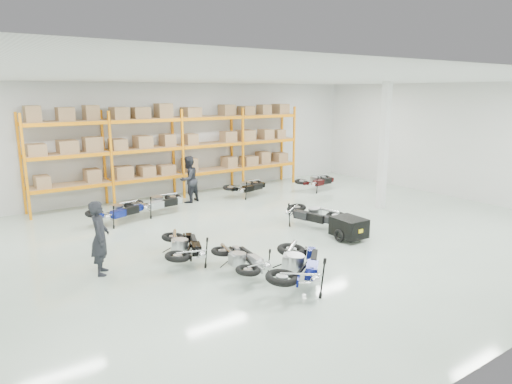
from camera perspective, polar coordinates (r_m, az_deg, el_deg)
room at (r=12.95m, az=2.49°, el=3.97°), size 18.00×18.00×18.00m
pallet_rack at (r=18.46m, az=-9.77°, el=6.36°), size 11.28×0.98×3.62m
structural_column at (r=16.90m, az=15.69°, el=5.51°), size 0.25×0.25×4.50m
moto_blue_centre at (r=10.02m, az=5.31°, el=-8.31°), size 2.13×2.12×1.30m
moto_silver_left at (r=10.53m, az=-1.74°, el=-7.91°), size 0.98×1.69×1.05m
moto_black_far_left at (r=11.43m, az=-9.01°, el=-6.18°), size 1.43×1.95×1.14m
moto_touring_right at (r=14.33m, az=6.96°, el=-2.25°), size 1.25×1.93×1.15m
trailer at (r=13.27m, az=11.53°, el=-4.35°), size 0.81×1.54×0.64m
moto_back_a at (r=15.32m, az=-16.92°, el=-1.84°), size 1.87×1.29×1.10m
moto_back_b at (r=16.12m, az=-12.26°, el=-0.82°), size 1.81×1.00×1.13m
moto_back_c at (r=18.38m, az=-1.19°, el=1.04°), size 1.83×1.14×1.11m
moto_back_d at (r=19.70m, az=7.60°, el=1.72°), size 1.80×1.03×1.12m
person_left at (r=11.11m, az=-18.93°, el=-5.44°), size 0.62×0.74×1.74m
person_back at (r=17.51m, az=-8.42°, el=1.56°), size 1.06×0.96×1.78m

